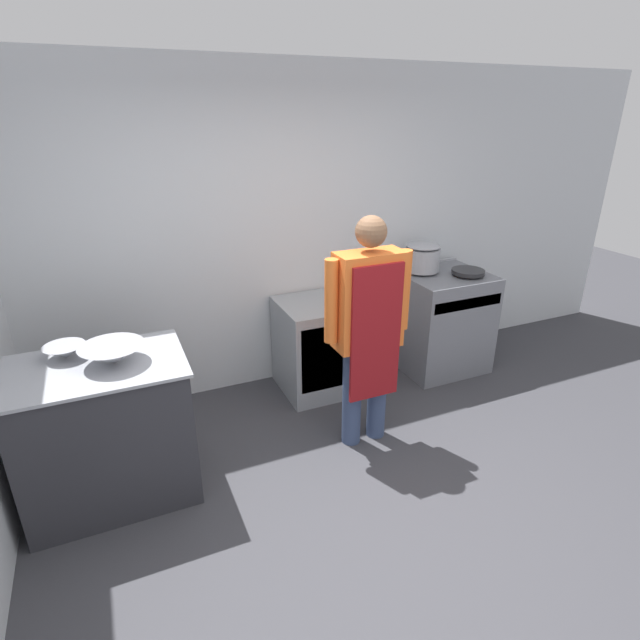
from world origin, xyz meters
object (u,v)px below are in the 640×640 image
fridge_unit (314,347)px  stock_pot (422,257)px  person_cook (368,321)px  stove (440,321)px  saute_pan (468,272)px  mixing_bowl (113,354)px

fridge_unit → stock_pot: size_ratio=2.58×
person_cook → stock_pot: (1.05, 0.89, 0.11)m
stove → person_cook: person_cook is taller
stock_pot → saute_pan: stock_pot is taller
stock_pot → stove: bearing=-36.2°
saute_pan → stock_pot: bearing=142.5°
stove → saute_pan: saute_pan is taller
fridge_unit → stock_pot: (1.10, 0.06, 0.67)m
saute_pan → fridge_unit: bearing=172.2°
fridge_unit → mixing_bowl: size_ratio=2.17×
mixing_bowl → person_cook: bearing=-4.1°
mixing_bowl → stock_pot: 2.81m
fridge_unit → saute_pan: (1.43, -0.20, 0.56)m
fridge_unit → mixing_bowl: bearing=-155.7°
stove → fridge_unit: bearing=176.8°
mixing_bowl → saute_pan: 3.07m
stove → fridge_unit: size_ratio=1.17×
person_cook → saute_pan: bearing=24.9°
saute_pan → person_cook: bearing=-155.1°
mixing_bowl → saute_pan: (3.02, 0.52, -0.02)m
stock_pot → saute_pan: bearing=-37.5°
person_cook → saute_pan: size_ratio=5.77×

